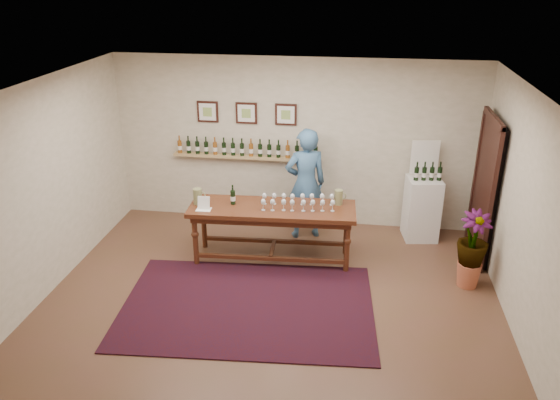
# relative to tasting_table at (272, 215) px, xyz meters

# --- Properties ---
(ground) EXTENTS (6.00, 6.00, 0.00)m
(ground) POSITION_rel_tasting_table_xyz_m (0.16, -1.09, -0.73)
(ground) COLOR brown
(ground) RESTS_ON ground
(room_shell) EXTENTS (6.00, 6.00, 6.00)m
(room_shell) POSITION_rel_tasting_table_xyz_m (2.27, 0.77, 0.39)
(room_shell) COLOR beige
(room_shell) RESTS_ON ground
(rug) EXTENTS (3.39, 2.38, 0.02)m
(rug) POSITION_rel_tasting_table_xyz_m (-0.12, -1.30, -0.72)
(rug) COLOR #410D0B
(rug) RESTS_ON ground
(tasting_table) EXTENTS (2.46, 0.89, 0.86)m
(tasting_table) POSITION_rel_tasting_table_xyz_m (0.00, 0.00, 0.00)
(tasting_table) COLOR #402110
(tasting_table) RESTS_ON ground
(table_glasses) EXTENTS (1.35, 0.46, 0.18)m
(table_glasses) POSITION_rel_tasting_table_xyz_m (0.37, 0.03, 0.22)
(table_glasses) COLOR silver
(table_glasses) RESTS_ON tasting_table
(table_bottles) EXTENTS (0.28, 0.17, 0.29)m
(table_bottles) POSITION_rel_tasting_table_xyz_m (-0.59, 0.06, 0.27)
(table_bottles) COLOR black
(table_bottles) RESTS_ON tasting_table
(pitcher_left) EXTENTS (0.15, 0.15, 0.24)m
(pitcher_left) POSITION_rel_tasting_table_xyz_m (-1.10, -0.05, 0.25)
(pitcher_left) COLOR olive
(pitcher_left) RESTS_ON tasting_table
(pitcher_right) EXTENTS (0.16, 0.16, 0.22)m
(pitcher_right) POSITION_rel_tasting_table_xyz_m (0.95, 0.24, 0.24)
(pitcher_right) COLOR olive
(pitcher_right) RESTS_ON tasting_table
(menu_card) EXTENTS (0.22, 0.16, 0.19)m
(menu_card) POSITION_rel_tasting_table_xyz_m (-0.96, -0.22, 0.23)
(menu_card) COLOR white
(menu_card) RESTS_ON tasting_table
(display_pedestal) EXTENTS (0.58, 0.58, 1.02)m
(display_pedestal) POSITION_rel_tasting_table_xyz_m (2.26, 1.06, -0.22)
(display_pedestal) COLOR white
(display_pedestal) RESTS_ON ground
(pedestal_bottles) EXTENTS (0.28, 0.11, 0.27)m
(pedestal_bottles) POSITION_rel_tasting_table_xyz_m (2.29, 1.01, 0.42)
(pedestal_bottles) COLOR black
(pedestal_bottles) RESTS_ON display_pedestal
(info_sign) EXTENTS (0.44, 0.08, 0.60)m
(info_sign) POSITION_rel_tasting_table_xyz_m (2.24, 1.22, 0.59)
(info_sign) COLOR white
(info_sign) RESTS_ON display_pedestal
(potted_plant) EXTENTS (0.59, 0.59, 0.96)m
(potted_plant) POSITION_rel_tasting_table_xyz_m (2.79, -0.35, -0.17)
(potted_plant) COLOR #B0583A
(potted_plant) RESTS_ON ground
(person) EXTENTS (0.77, 0.63, 1.82)m
(person) POSITION_rel_tasting_table_xyz_m (0.40, 0.85, 0.18)
(person) COLOR #3A628A
(person) RESTS_ON ground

